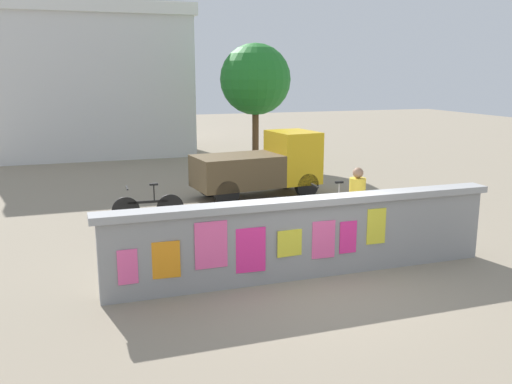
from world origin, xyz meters
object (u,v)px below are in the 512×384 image
(auto_rickshaw_truck, at_px, (263,166))
(bicycle_far, at_px, (333,205))
(person_walking, at_px, (357,197))
(tree_roadside, at_px, (255,80))
(bicycle_near, at_px, (148,208))
(motorcycle, at_px, (217,231))

(auto_rickshaw_truck, bearing_deg, bicycle_far, -76.35)
(person_walking, height_order, tree_roadside, tree_roadside)
(bicycle_near, xyz_separation_m, tree_roadside, (5.16, 7.12, 2.90))
(auto_rickshaw_truck, bearing_deg, motorcycle, -119.40)
(bicycle_far, bearing_deg, tree_roadside, 84.16)
(bicycle_far, bearing_deg, auto_rickshaw_truck, 103.65)
(person_walking, bearing_deg, tree_roadside, 83.06)
(bicycle_near, bearing_deg, bicycle_far, -15.58)
(bicycle_near, distance_m, person_walking, 5.01)
(auto_rickshaw_truck, xyz_separation_m, bicycle_far, (0.74, -3.03, -0.54))
(auto_rickshaw_truck, xyz_separation_m, motorcycle, (-2.60, -4.61, -0.44))
(tree_roadside, bearing_deg, auto_rickshaw_truck, -106.70)
(motorcycle, distance_m, person_walking, 3.01)
(motorcycle, height_order, bicycle_far, bicycle_far)
(bicycle_near, distance_m, bicycle_far, 4.47)
(bicycle_far, height_order, tree_roadside, tree_roadside)
(bicycle_far, xyz_separation_m, tree_roadside, (0.85, 8.32, 2.90))
(auto_rickshaw_truck, height_order, motorcycle, auto_rickshaw_truck)
(auto_rickshaw_truck, height_order, person_walking, auto_rickshaw_truck)
(bicycle_near, distance_m, tree_roadside, 9.25)
(auto_rickshaw_truck, xyz_separation_m, person_walking, (0.35, -4.88, 0.09))
(tree_roadside, bearing_deg, bicycle_far, -95.84)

